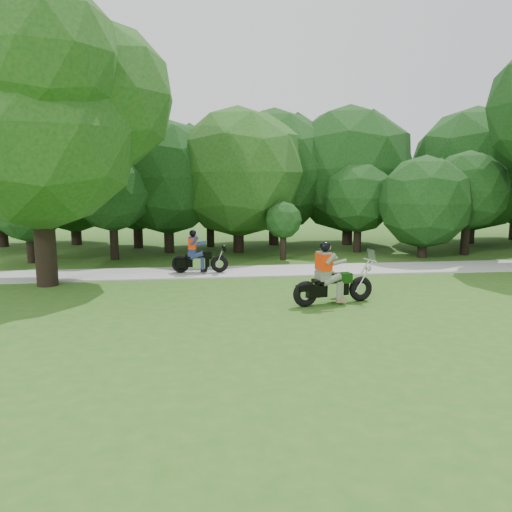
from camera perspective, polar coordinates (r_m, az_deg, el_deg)
name	(u,v)px	position (r m, az deg, el deg)	size (l,w,h in m)	color
ground	(441,334)	(12.37, 20.43, -8.36)	(100.00, 100.00, 0.00)	#2C5E1B
walkway	(341,269)	(19.60, 9.72, -1.51)	(60.00, 2.20, 0.06)	#ABABA6
tree_line	(306,176)	(25.83, 5.77, 9.14)	(39.78, 11.65, 7.29)	black
big_tree_west	(38,108)	(18.13, -23.63, 15.22)	(8.64, 6.56, 9.96)	black
chopper_motorcycle	(330,281)	(14.21, 8.45, -2.87)	(2.50, 1.03, 1.81)	black
touring_motorcycle	(196,257)	(18.52, -6.83, -0.14)	(2.10, 0.70, 1.60)	black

